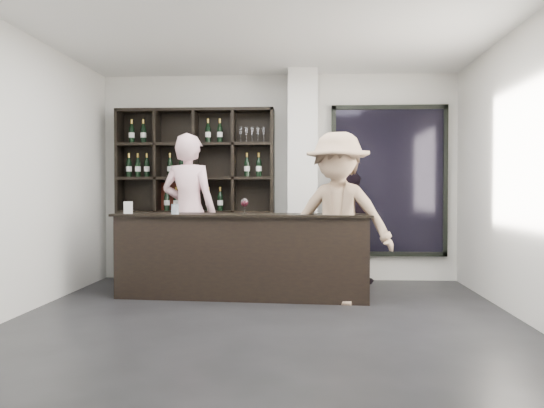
# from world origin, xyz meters

# --- Properties ---
(floor) EXTENTS (5.00, 5.50, 0.01)m
(floor) POSITION_xyz_m (0.00, 0.00, -0.01)
(floor) COLOR black
(floor) RESTS_ON ground
(wine_shelf) EXTENTS (2.20, 0.35, 2.40)m
(wine_shelf) POSITION_xyz_m (-1.15, 2.57, 1.20)
(wine_shelf) COLOR black
(wine_shelf) RESTS_ON floor
(structural_column) EXTENTS (0.40, 0.40, 2.90)m
(structural_column) POSITION_xyz_m (0.35, 2.47, 1.45)
(structural_column) COLOR silver
(structural_column) RESTS_ON floor
(glass_panel) EXTENTS (1.60, 0.08, 2.10)m
(glass_panel) POSITION_xyz_m (1.55, 2.69, 1.40)
(glass_panel) COLOR black
(glass_panel) RESTS_ON floor
(tasting_counter) EXTENTS (3.02, 0.63, 0.99)m
(tasting_counter) POSITION_xyz_m (-0.35, 1.30, 0.50)
(tasting_counter) COLOR black
(tasting_counter) RESTS_ON floor
(taster_pink) EXTENTS (0.81, 0.63, 1.99)m
(taster_pink) POSITION_xyz_m (-1.10, 1.85, 0.99)
(taster_pink) COLOR #FFC5CD
(taster_pink) RESTS_ON floor
(taster_black) EXTENTS (0.75, 0.60, 1.51)m
(taster_black) POSITION_xyz_m (0.95, 2.40, 0.76)
(taster_black) COLOR black
(taster_black) RESTS_ON floor
(customer) EXTENTS (1.36, 0.97, 1.92)m
(customer) POSITION_xyz_m (0.75, 1.05, 0.96)
(customer) COLOR tan
(customer) RESTS_ON floor
(wine_glass) EXTENTS (0.10, 0.10, 0.21)m
(wine_glass) POSITION_xyz_m (-0.32, 1.27, 1.10)
(wine_glass) COLOR white
(wine_glass) RESTS_ON tasting_counter
(spit_cup) EXTENTS (0.10, 0.10, 0.12)m
(spit_cup) POSITION_xyz_m (-1.12, 1.16, 1.05)
(spit_cup) COLOR silver
(spit_cup) RESTS_ON tasting_counter
(napkin_stack) EXTENTS (0.14, 0.14, 0.02)m
(napkin_stack) POSITION_xyz_m (0.43, 1.35, 1.00)
(napkin_stack) COLOR white
(napkin_stack) RESTS_ON tasting_counter
(card_stand) EXTENTS (0.10, 0.05, 0.14)m
(card_stand) POSITION_xyz_m (-1.70, 1.25, 1.06)
(card_stand) COLOR white
(card_stand) RESTS_ON tasting_counter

